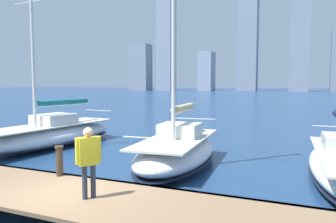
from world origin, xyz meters
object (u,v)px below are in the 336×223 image
sailboat_tan (177,149)px  sailboat_teal (47,134)px  mooring_post (59,160)px  person_yellow_shirt (88,156)px

sailboat_tan → sailboat_teal: 7.97m
sailboat_teal → sailboat_tan: bearing=172.3°
sailboat_tan → mooring_post: 5.10m
sailboat_tan → person_yellow_shirt: (-0.05, 5.95, 0.95)m
sailboat_tan → person_yellow_shirt: sailboat_tan is taller
mooring_post → sailboat_tan: bearing=-112.7°
sailboat_teal → person_yellow_shirt: size_ratio=6.71×
person_yellow_shirt → mooring_post: (2.02, -1.26, -0.57)m
mooring_post → person_yellow_shirt: bearing=148.0°
sailboat_teal → mooring_post: (-5.94, 5.76, 0.39)m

